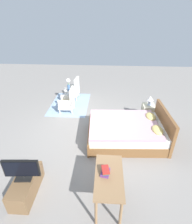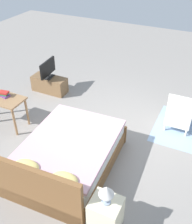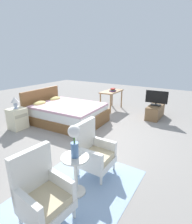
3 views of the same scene
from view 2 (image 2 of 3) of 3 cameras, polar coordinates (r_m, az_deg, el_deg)
ground_plane at (r=5.78m, az=1.54°, el=-4.99°), size 16.00×16.00×0.00m
bed at (r=4.90m, az=-6.22°, el=-9.51°), size 1.67×2.25×0.96m
armchair_by_window_right at (r=6.00m, az=17.66°, el=-0.59°), size 0.55×0.55×0.92m
nightstand at (r=4.11m, az=2.10°, el=-21.45°), size 0.44×0.41×0.59m
table_lamp at (r=3.69m, az=2.28°, el=-17.08°), size 0.22×0.22×0.33m
tv_stand at (r=7.33m, az=-10.07°, el=5.94°), size 0.96×0.40×0.43m
tv_flatscreen at (r=7.12m, az=-10.46°, el=9.18°), size 0.22×0.70×0.48m
vanity_desk at (r=6.09m, az=-19.83°, el=2.20°), size 1.04×0.52×0.72m
book_stack at (r=6.02m, az=-19.38°, el=3.71°), size 0.25×0.19×0.11m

